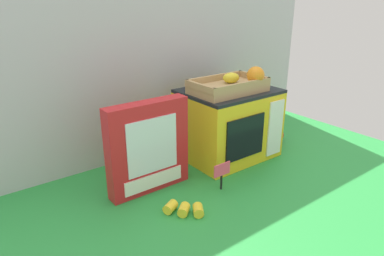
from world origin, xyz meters
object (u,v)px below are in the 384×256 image
Objects in this scene: toy_microwave at (228,123)px; cookie_set_box at (148,147)px; loose_toy_banana at (184,209)px; loose_toy_apple at (276,135)px; price_sign at (222,172)px; food_groups_crate at (232,85)px.

toy_microwave is 0.41m from cookie_set_box.
cookie_set_box is at bearing -173.60° from toy_microwave.
toy_microwave is 0.48m from loose_toy_banana.
loose_toy_apple is (0.27, -0.03, -0.11)m from toy_microwave.
cookie_set_box reaches higher than loose_toy_banana.
price_sign is at bearing -160.80° from loose_toy_apple.
price_sign reaches higher than loose_toy_apple.
toy_microwave is 1.27× the size of food_groups_crate.
cookie_set_box reaches higher than loose_toy_apple.
toy_microwave reaches higher than loose_toy_apple.
toy_microwave is at bearing 173.18° from loose_toy_apple.
food_groups_crate is 0.35m from price_sign.
food_groups_crate is 0.53m from loose_toy_banana.
cookie_set_box reaches higher than toy_microwave.
cookie_set_box reaches higher than price_sign.
price_sign is at bearing -38.13° from cookie_set_box.
toy_microwave is 3.10× the size of loose_toy_banana.
toy_microwave is at bearing 65.55° from food_groups_crate.
toy_microwave is 3.65× the size of price_sign.
loose_toy_banana is at bearing -87.88° from cookie_set_box.
food_groups_crate reaches higher than loose_toy_banana.
food_groups_crate is at bearing 179.80° from loose_toy_apple.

